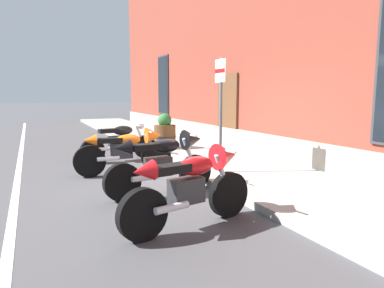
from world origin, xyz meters
TOP-DOWN VIEW (x-y plane):
  - ground_plane at (0.00, 0.00)m, footprint 140.00×140.00m
  - sidewalk at (0.00, 1.25)m, footprint 33.44×2.51m
  - lane_stripe at (0.00, -3.20)m, footprint 33.44×0.12m
  - motorcycle_black_naked at (-2.50, -0.84)m, footprint 0.62×2.01m
  - motorcycle_orange_sport at (-0.94, -1.06)m, footprint 0.62×2.08m
  - motorcycle_black_sport at (0.83, -0.87)m, footprint 0.62×2.00m
  - motorcycle_red_sport at (2.39, -1.06)m, footprint 0.69×1.96m
  - parking_sign at (0.25, 0.53)m, footprint 0.36×0.07m
  - barrel_planter at (-3.22, 0.65)m, footprint 0.66×0.66m

SIDE VIEW (x-z plane):
  - ground_plane at x=0.00m, z-range 0.00..0.00m
  - lane_stripe at x=0.00m, z-range 0.00..0.01m
  - sidewalk at x=0.00m, z-range 0.00..0.13m
  - motorcycle_black_naked at x=-2.50m, z-range 0.00..0.96m
  - motorcycle_orange_sport at x=-0.94m, z-range 0.05..1.03m
  - barrel_planter at x=-3.22m, z-range 0.05..1.06m
  - motorcycle_red_sport at x=2.39m, z-range 0.05..1.09m
  - motorcycle_black_sport at x=0.83m, z-range 0.04..1.12m
  - parking_sign at x=0.25m, z-range 0.47..2.73m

